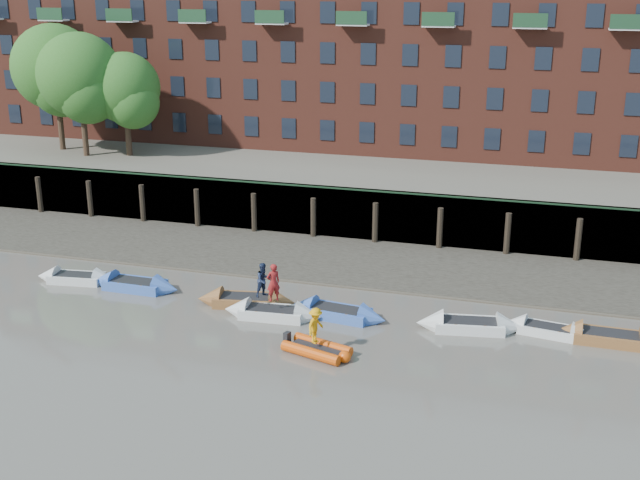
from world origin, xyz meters
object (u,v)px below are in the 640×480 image
at_px(person_rower_b, 264,280).
at_px(person_rib_crew, 316,326).
at_px(person_rower_a, 273,282).
at_px(rowboat_4, 338,313).
at_px(rowboat_7, 610,338).
at_px(rib_tender, 319,349).
at_px(rowboat_0, 77,278).
at_px(rowboat_3, 272,313).
at_px(rowboat_1, 135,285).
at_px(rowboat_2, 246,301).
at_px(rowboat_5, 469,325).
at_px(rowboat_6, 548,330).

relative_size(person_rower_b, person_rib_crew, 1.05).
bearing_deg(person_rower_a, person_rib_crew, 92.35).
distance_m(rowboat_4, rowboat_7, 12.58).
distance_m(rowboat_7, rib_tender, 13.20).
xyz_separation_m(rowboat_7, person_rower_b, (-16.12, -1.36, 1.55)).
bearing_deg(rowboat_7, rib_tender, -157.43).
bearing_deg(rowboat_0, rowboat_7, -7.27).
distance_m(rib_tender, person_rib_crew, 1.10).
relative_size(rowboat_3, rib_tender, 1.52).
bearing_deg(rowboat_3, rowboat_1, 165.45).
xyz_separation_m(rowboat_2, rib_tender, (5.12, -4.28, -0.02)).
height_order(rowboat_0, rowboat_4, rowboat_4).
bearing_deg(person_rower_b, rowboat_3, -82.53).
height_order(person_rower_a, person_rower_b, person_rower_a).
bearing_deg(person_rower_a, rowboat_7, 143.99).
height_order(rowboat_3, person_rower_a, person_rower_a).
height_order(rowboat_4, person_rib_crew, person_rib_crew).
bearing_deg(rowboat_4, rowboat_0, -175.28).
bearing_deg(rowboat_2, rowboat_5, -9.37).
bearing_deg(rowboat_6, person_rib_crew, -144.24).
height_order(rowboat_0, person_rower_b, person_rower_b).
xyz_separation_m(rib_tender, person_rib_crew, (-0.18, 0.06, 1.09)).
height_order(rowboat_1, person_rib_crew, person_rib_crew).
xyz_separation_m(person_rower_a, person_rib_crew, (3.03, -3.05, -0.55)).
relative_size(rib_tender, person_rower_b, 1.90).
xyz_separation_m(rowboat_2, person_rower_b, (1.28, -0.79, 1.54)).
bearing_deg(person_rower_a, person_rower_b, -73.52).
relative_size(rowboat_0, rowboat_5, 0.90).
relative_size(rowboat_5, person_rower_b, 3.00).
relative_size(rowboat_0, rowboat_1, 0.92).
relative_size(rowboat_1, rowboat_4, 0.99).
bearing_deg(rowboat_6, rowboat_2, -168.31).
relative_size(rowboat_2, rowboat_5, 1.00).
bearing_deg(rowboat_7, rowboat_5, -175.14).
distance_m(rowboat_5, rib_tender, 7.48).
distance_m(rowboat_6, person_rib_crew, 10.99).
relative_size(rowboat_1, person_rib_crew, 3.07).
distance_m(rowboat_3, rib_tender, 4.61).
bearing_deg(rowboat_6, person_rower_a, -162.70).
bearing_deg(rowboat_0, person_rib_crew, -24.87).
relative_size(rib_tender, person_rower_a, 1.73).
distance_m(rowboat_1, rowboat_6, 21.14).
bearing_deg(rowboat_4, rib_tender, -79.03).
relative_size(rowboat_4, rib_tender, 1.55).
relative_size(rowboat_0, person_rower_b, 2.70).
bearing_deg(rowboat_0, rowboat_1, -8.51).
xyz_separation_m(rowboat_4, rowboat_6, (9.85, 0.88, -0.04)).
height_order(rowboat_0, rowboat_6, rowboat_0).
relative_size(rowboat_4, person_rib_crew, 3.09).
bearing_deg(rowboat_3, person_rower_b, 146.27).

